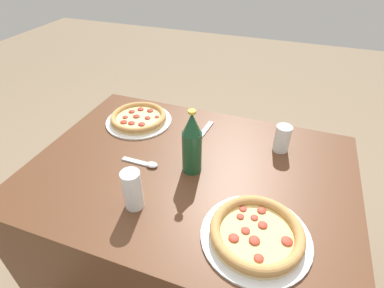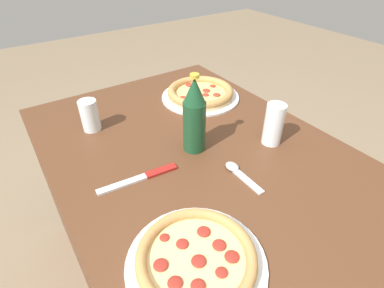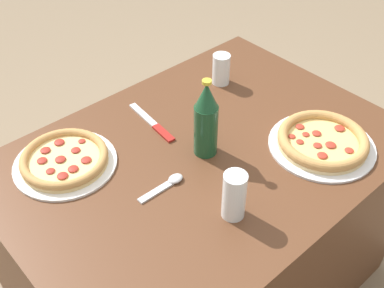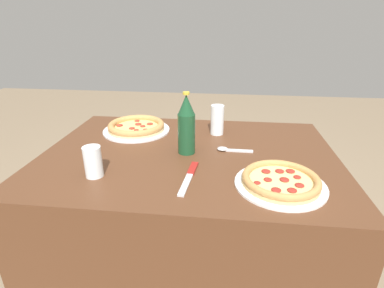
% 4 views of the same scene
% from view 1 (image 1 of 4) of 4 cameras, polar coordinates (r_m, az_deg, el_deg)
% --- Properties ---
extents(ground_plane, '(8.00, 8.00, 0.00)m').
position_cam_1_polar(ground_plane, '(1.69, -0.33, -23.04)').
color(ground_plane, '#847056').
extents(table, '(1.21, 0.87, 0.71)m').
position_cam_1_polar(table, '(1.39, -0.38, -15.69)').
color(table, '#56331E').
rests_on(table, ground_plane).
extents(pizza_salami, '(0.30, 0.30, 0.04)m').
position_cam_1_polar(pizza_salami, '(1.41, -10.13, 4.87)').
color(pizza_salami, white).
rests_on(pizza_salami, table).
extents(pizza_margherita, '(0.33, 0.33, 0.05)m').
position_cam_1_polar(pizza_margherita, '(0.93, 12.16, -16.30)').
color(pizza_margherita, silver).
rests_on(pizza_margherita, table).
extents(glass_iced_tea, '(0.06, 0.06, 0.14)m').
position_cam_1_polar(glass_iced_tea, '(0.98, -11.22, -8.89)').
color(glass_iced_tea, white).
rests_on(glass_iced_tea, table).
extents(glass_red_wine, '(0.06, 0.06, 0.11)m').
position_cam_1_polar(glass_red_wine, '(1.25, 16.76, 0.80)').
color(glass_red_wine, white).
rests_on(glass_red_wine, table).
extents(beer_bottle, '(0.07, 0.07, 0.26)m').
position_cam_1_polar(beer_bottle, '(1.06, -0.01, 0.09)').
color(beer_bottle, '#194728').
rests_on(beer_bottle, table).
extents(knife, '(0.05, 0.24, 0.01)m').
position_cam_1_polar(knife, '(1.29, 1.54, 1.38)').
color(knife, maroon).
rests_on(knife, table).
extents(spoon, '(0.15, 0.03, 0.02)m').
position_cam_1_polar(spoon, '(1.16, -8.72, -3.70)').
color(spoon, silver).
rests_on(spoon, table).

